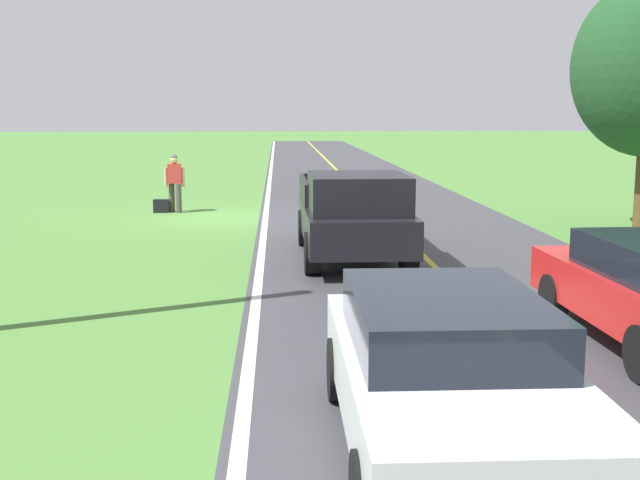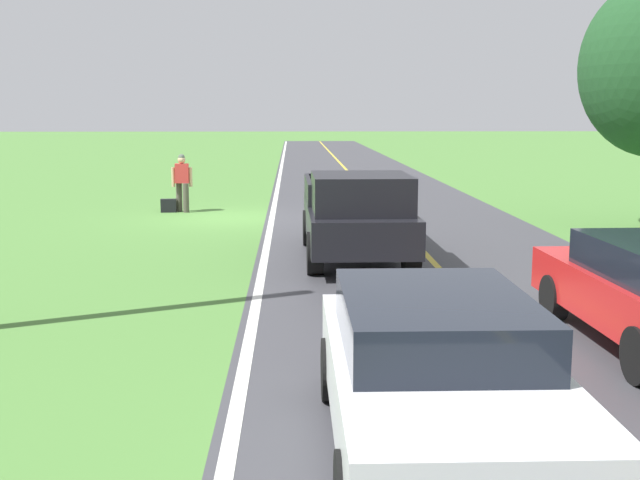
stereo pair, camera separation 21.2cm
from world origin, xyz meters
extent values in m
plane|color=#4C7F38|center=(0.00, 0.00, 0.00)|extent=(200.00, 200.00, 0.00)
cube|color=#3D3D42|center=(-4.60, 0.00, 0.00)|extent=(7.20, 120.00, 0.00)
cube|color=silver|center=(-1.18, 0.00, 0.01)|extent=(0.16, 117.60, 0.00)
cube|color=gold|center=(-4.60, 0.00, 0.01)|extent=(0.14, 117.60, 0.00)
cylinder|color=#4C473D|center=(1.43, -1.33, 0.44)|extent=(0.18, 0.18, 0.88)
cylinder|color=#4C473D|center=(1.66, -1.56, 0.44)|extent=(0.18, 0.18, 0.88)
cube|color=red|center=(1.55, -1.45, 1.17)|extent=(0.41, 0.28, 0.58)
sphere|color=tan|center=(1.55, -1.45, 1.57)|extent=(0.23, 0.23, 0.23)
sphere|color=#4C564C|center=(1.55, -1.45, 1.65)|extent=(0.20, 0.20, 0.20)
cube|color=#591E19|center=(1.56, -1.65, 1.20)|extent=(0.33, 0.22, 0.44)
cylinder|color=tan|center=(1.29, -1.44, 1.06)|extent=(0.10, 0.10, 0.58)
cylinder|color=tan|center=(1.81, -1.41, 1.06)|extent=(0.10, 0.10, 0.58)
cube|color=black|center=(1.96, -1.37, 0.20)|extent=(0.47, 0.23, 0.41)
cube|color=black|center=(-3.07, 6.28, 0.75)|extent=(2.05, 5.42, 0.70)
cube|color=black|center=(-3.08, 7.47, 1.46)|extent=(1.86, 2.18, 0.72)
cube|color=black|center=(-3.08, 7.47, 1.53)|extent=(1.69, 1.31, 0.43)
cube|color=black|center=(-4.00, 5.19, 1.33)|extent=(0.13, 3.02, 0.45)
cube|color=black|center=(-2.12, 5.21, 1.33)|extent=(0.13, 3.02, 0.45)
cube|color=black|center=(-3.05, 3.69, 1.33)|extent=(1.84, 0.12, 0.45)
cylinder|color=black|center=(-3.99, 8.02, 0.40)|extent=(0.31, 0.80, 0.80)
cylinder|color=black|center=(-2.19, 8.04, 0.40)|extent=(0.31, 0.80, 0.80)
cylinder|color=black|center=(-3.96, 4.72, 0.40)|extent=(0.31, 0.80, 0.80)
cylinder|color=black|center=(-2.16, 4.74, 0.40)|extent=(0.31, 0.80, 0.80)
cube|color=silver|center=(-3.02, 15.98, 0.64)|extent=(1.86, 4.40, 0.62)
cube|color=black|center=(-3.02, 15.78, 1.18)|extent=(1.63, 2.38, 0.46)
cylinder|color=black|center=(-3.87, 14.58, 0.33)|extent=(0.24, 0.66, 0.66)
cylinder|color=black|center=(-2.18, 14.58, 0.33)|extent=(0.24, 0.66, 0.66)
cylinder|color=black|center=(-5.57, 11.43, 0.33)|extent=(0.26, 0.67, 0.66)
camera|label=1|loc=(-1.55, 22.57, 3.00)|focal=44.64mm
camera|label=2|loc=(-1.76, 22.58, 3.00)|focal=44.64mm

